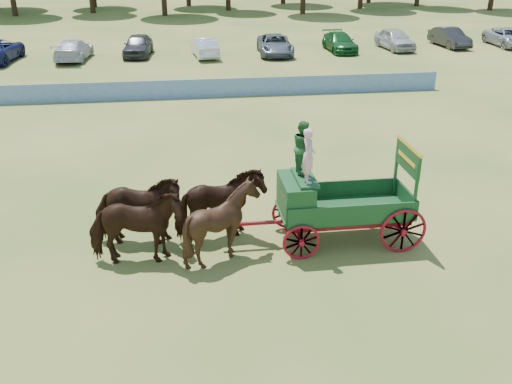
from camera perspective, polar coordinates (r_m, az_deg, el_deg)
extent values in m
plane|color=olive|center=(16.61, 4.26, -6.54)|extent=(160.00, 160.00, 0.00)
imported|color=black|center=(16.10, -11.95, -3.55)|extent=(2.70, 1.30, 2.25)
imported|color=black|center=(17.07, -11.74, -1.82)|extent=(2.78, 1.49, 2.25)
imported|color=black|center=(16.06, -3.39, -3.07)|extent=(2.38, 2.21, 2.25)
imported|color=black|center=(17.04, -3.68, -1.38)|extent=(2.87, 1.80, 2.25)
cube|color=maroon|center=(17.06, 3.90, -3.33)|extent=(0.12, 2.00, 0.12)
cube|color=maroon|center=(17.86, 13.39, -2.64)|extent=(0.12, 2.00, 0.12)
cube|color=maroon|center=(16.88, 9.29, -3.48)|extent=(3.80, 0.10, 0.12)
cube|color=maroon|center=(17.82, 8.30, -1.84)|extent=(3.80, 0.10, 0.12)
cube|color=maroon|center=(16.85, 0.91, -3.08)|extent=(2.80, 0.09, 0.09)
cube|color=#194C24|center=(17.22, 8.84, -1.81)|extent=(3.80, 1.80, 0.10)
cube|color=#194C24|center=(16.34, 9.75, -2.22)|extent=(3.80, 0.06, 0.55)
cube|color=#194C24|center=(17.86, 8.14, 0.29)|extent=(3.80, 0.06, 0.55)
cube|color=#194C24|center=(17.70, 14.76, -0.54)|extent=(0.06, 1.80, 0.55)
cube|color=#194C24|center=(16.64, 3.99, -0.43)|extent=(0.85, 1.70, 1.05)
cube|color=#194C24|center=(16.46, 4.91, 1.42)|extent=(0.55, 1.50, 0.08)
cube|color=#194C24|center=(16.66, 2.69, -1.13)|extent=(0.10, 1.60, 0.65)
cube|color=#194C24|center=(16.82, 3.28, -2.02)|extent=(0.55, 1.60, 0.06)
cube|color=#194C24|center=(16.74, 15.72, 0.32)|extent=(0.08, 0.08, 1.80)
cube|color=#194C24|center=(18.10, 13.83, 2.38)|extent=(0.08, 0.08, 1.80)
cube|color=#194C24|center=(17.19, 14.95, 3.23)|extent=(0.07, 1.75, 0.75)
cube|color=yellow|center=(17.06, 15.10, 4.48)|extent=(0.08, 1.80, 0.09)
cube|color=yellow|center=(17.18, 14.83, 3.22)|extent=(0.02, 1.30, 0.12)
torus|color=maroon|center=(16.27, 4.55, -5.03)|extent=(1.09, 0.09, 1.09)
torus|color=maroon|center=(17.91, 3.30, -2.07)|extent=(1.09, 0.09, 1.09)
torus|color=maroon|center=(17.04, 14.51, -3.78)|extent=(1.39, 0.09, 1.39)
torus|color=maroon|center=(18.61, 12.43, -1.05)|extent=(1.39, 0.09, 1.39)
imported|color=beige|center=(15.83, 5.28, 3.66)|extent=(0.37, 0.57, 1.56)
imported|color=#24602B|center=(16.48, 4.75, 4.50)|extent=(0.59, 0.75, 1.55)
cube|color=#1C579A|center=(32.96, -3.85, 10.36)|extent=(26.00, 0.08, 1.05)
imported|color=silver|center=(45.09, -17.80, 13.40)|extent=(2.51, 5.25, 1.47)
imported|color=#333338|center=(45.35, -11.72, 14.17)|extent=(2.34, 4.86, 1.60)
imported|color=silver|center=(44.25, -5.15, 14.23)|extent=(2.03, 4.57, 1.46)
imported|color=slate|center=(45.01, 1.91, 14.50)|extent=(2.76, 5.48, 1.49)
imported|color=#144C1E|center=(46.86, 8.37, 14.61)|extent=(2.06, 4.85, 1.40)
imported|color=#B2B2B7|center=(48.50, 13.72, 14.65)|extent=(2.30, 4.88, 1.61)
imported|color=#262628|center=(50.83, 18.80, 14.43)|extent=(2.01, 4.70, 1.51)
imported|color=#999EA5|center=(52.77, 23.95, 13.96)|extent=(2.52, 5.26, 1.45)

